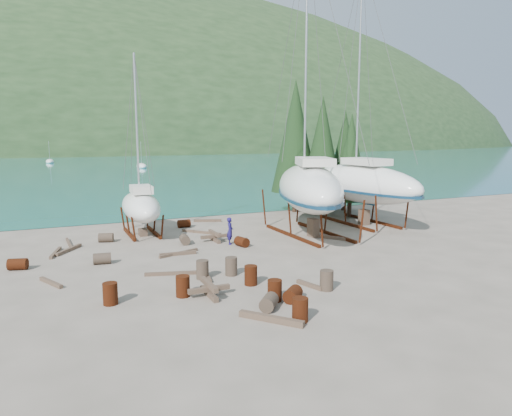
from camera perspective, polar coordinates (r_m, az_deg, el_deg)
name	(u,v)px	position (r m, az deg, el deg)	size (l,w,h in m)	color
ground	(241,266)	(23.63, -1.85, -7.26)	(600.00, 600.00, 0.00)	#665C50
bay_water	(60,148)	(336.13, -23.30, 6.95)	(700.00, 700.00, 0.00)	teal
far_hill	(60,147)	(341.13, -23.32, 6.96)	(800.00, 360.00, 110.00)	#1F371B
far_house_center	(15,147)	(211.28, -27.87, 6.78)	(6.60, 5.60, 5.60)	beige
far_house_right	(140,146)	(214.52, -14.33, 7.54)	(6.60, 5.60, 5.60)	beige
cypress_near_right	(322,147)	(39.23, 8.30, 7.61)	(3.60, 3.60, 10.00)	black
cypress_mid_right	(351,158)	(38.46, 11.78, 6.19)	(3.06, 3.06, 8.50)	black
cypress_back_left	(295,136)	(40.16, 4.94, 8.93)	(4.14, 4.14, 11.50)	black
cypress_far_right	(345,153)	(41.76, 11.01, 6.80)	(3.24, 3.24, 9.00)	black
moored_boat_mid	(142,166)	(102.87, -14.11, 5.08)	(2.00, 5.00, 6.05)	white
moored_boat_far	(50,162)	(131.10, -24.36, 5.31)	(2.00, 5.00, 6.05)	white
large_sailboat_near	(309,187)	(30.66, 6.65, 2.64)	(8.47, 13.42, 20.40)	white
large_sailboat_far	(360,183)	(35.64, 12.92, 3.08)	(4.06, 12.29, 19.20)	white
small_sailboat_shore	(141,206)	(31.71, -14.20, 0.25)	(2.76, 7.62, 12.00)	white
worker	(230,231)	(28.21, -3.27, -2.87)	(0.61, 0.40, 1.68)	#191251
drum_0	(110,294)	(19.18, -17.75, -10.16)	(0.58, 0.58, 0.88)	#511C0D
drum_1	(269,302)	(17.83, 1.63, -11.70)	(0.58, 0.58, 0.88)	#2D2823
drum_2	(18,264)	(25.79, -27.63, -6.24)	(0.58, 0.58, 0.88)	#511C0D
drum_3	(275,290)	(18.66, 2.35, -10.26)	(0.58, 0.58, 0.88)	#511C0D
drum_4	(184,224)	(33.93, -8.99, -1.93)	(0.58, 0.58, 0.88)	#511C0D
drum_5	(231,266)	(22.02, -3.11, -7.28)	(0.58, 0.58, 0.88)	#2D2823
drum_6	(242,242)	(27.69, -1.78, -4.25)	(0.58, 0.58, 0.88)	#511C0D
drum_7	(300,310)	(16.77, 5.54, -12.55)	(0.58, 0.58, 0.88)	#511C0D
drum_9	(106,238)	(30.36, -18.24, -3.53)	(0.58, 0.58, 0.88)	#2D2823
drum_10	(183,286)	(19.39, -9.13, -9.63)	(0.58, 0.58, 0.88)	#511C0D
drum_11	(185,240)	(28.64, -8.90, -3.91)	(0.58, 0.58, 0.88)	#2D2823
drum_12	(293,294)	(18.73, 4.62, -10.71)	(0.58, 0.58, 0.88)	#511C0D
drum_14	(251,275)	(20.60, -0.65, -8.41)	(0.58, 0.58, 0.88)	#511C0D
drum_15	(102,259)	(25.24, -18.68, -6.01)	(0.58, 0.58, 0.88)	#2D2823
drum_16	(202,270)	(21.60, -6.71, -7.65)	(0.58, 0.58, 0.88)	#2D2823
drum_17	(327,280)	(20.15, 8.82, -8.92)	(0.58, 0.58, 0.88)	#2D2823
timber_1	(332,238)	(30.13, 9.44, -3.67)	(0.19, 2.08, 0.19)	brown
timber_2	(69,250)	(28.70, -22.36, -4.85)	(0.19, 2.48, 0.19)	brown
timber_3	(206,273)	(22.37, -6.31, -8.04)	(0.15, 2.92, 0.15)	brown
timber_5	(174,273)	(22.46, -10.16, -8.04)	(0.16, 2.82, 0.16)	brown
timber_6	(208,221)	(35.98, -6.08, -1.57)	(0.19, 2.15, 0.19)	brown
timber_7	(310,285)	(20.56, 6.71, -9.54)	(0.17, 1.49, 0.17)	brown
timber_8	(178,254)	(26.06, -9.72, -5.64)	(0.19, 2.06, 0.19)	brown
timber_10	(201,232)	(31.70, -6.84, -3.02)	(0.16, 3.06, 0.16)	brown
timber_11	(179,253)	(26.23, -9.62, -5.59)	(0.15, 2.56, 0.15)	brown
timber_12	(51,283)	(22.72, -24.25, -8.49)	(0.17, 1.92, 0.17)	brown
timber_15	(69,243)	(30.48, -22.33, -4.12)	(0.15, 2.97, 0.15)	brown
timber_16	(271,319)	(16.79, 1.90, -13.67)	(0.23, 2.49, 0.23)	brown
timber_17	(56,253)	(28.33, -23.77, -5.14)	(0.16, 2.39, 0.16)	brown
timber_pile_fore	(209,289)	(19.34, -5.89, -10.05)	(1.80, 1.80, 0.60)	brown
timber_pile_aft	(214,236)	(29.26, -5.22, -3.55)	(1.80, 1.80, 0.60)	brown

